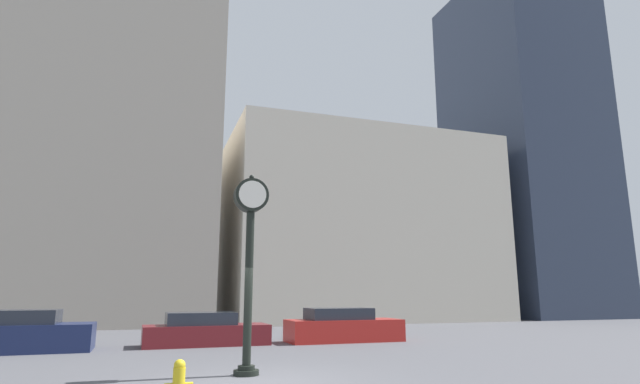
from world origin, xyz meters
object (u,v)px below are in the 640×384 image
at_px(car_maroon, 205,331).
at_px(car_red, 343,327).
at_px(street_clock, 250,243).
at_px(fire_hydrant_near, 179,382).
at_px(car_navy, 25,334).

xyz_separation_m(car_maroon, car_red, (5.43, -0.21, 0.06)).
relative_size(street_clock, fire_hydrant_near, 6.32).
xyz_separation_m(car_navy, car_maroon, (5.87, 0.33, -0.07)).
bearing_deg(car_maroon, car_red, -3.87).
height_order(street_clock, car_maroon, street_clock).
bearing_deg(car_navy, car_maroon, 2.77).
height_order(car_navy, fire_hydrant_near, car_navy).
distance_m(car_navy, car_maroon, 5.88).
bearing_deg(street_clock, car_red, 53.80).
distance_m(street_clock, car_maroon, 7.81).
xyz_separation_m(car_red, fire_hydrant_near, (-6.94, -10.05, -0.17)).
bearing_deg(car_navy, fire_hydrant_near, -66.73).
distance_m(street_clock, fire_hydrant_near, 4.34).
relative_size(car_navy, car_maroon, 0.89).
relative_size(car_maroon, fire_hydrant_near, 6.01).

